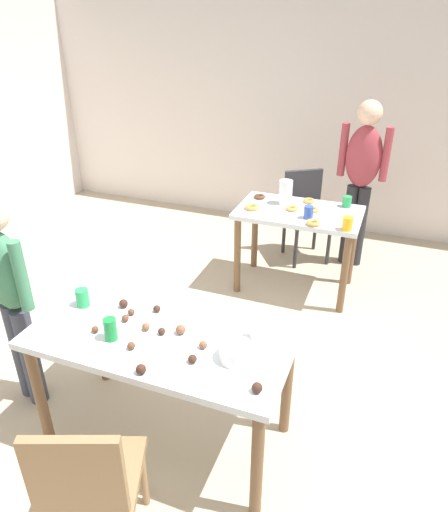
% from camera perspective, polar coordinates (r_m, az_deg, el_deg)
% --- Properties ---
extents(ground_plane, '(6.40, 6.40, 0.00)m').
position_cam_1_polar(ground_plane, '(3.12, -3.18, -18.16)').
color(ground_plane, tan).
extents(wall_back, '(6.40, 0.10, 2.60)m').
position_cam_1_polar(wall_back, '(5.33, 11.09, 17.13)').
color(wall_back, silver).
rests_on(wall_back, ground_plane).
extents(dining_table_near, '(1.38, 0.70, 0.75)m').
position_cam_1_polar(dining_table_near, '(2.55, -7.55, -11.10)').
color(dining_table_near, silver).
rests_on(dining_table_near, ground_plane).
extents(dining_table_far, '(1.03, 0.62, 0.75)m').
position_cam_1_polar(dining_table_far, '(4.05, 9.00, 3.85)').
color(dining_table_far, silver).
rests_on(dining_table_far, ground_plane).
extents(chair_near_table, '(0.52, 0.52, 0.87)m').
position_cam_1_polar(chair_near_table, '(2.24, -16.19, -24.94)').
color(chair_near_table, olive).
rests_on(chair_near_table, ground_plane).
extents(chair_far_table, '(0.55, 0.55, 0.87)m').
position_cam_1_polar(chair_far_table, '(4.70, 9.87, 5.57)').
color(chair_far_table, '#2D2D33').
rests_on(chair_far_table, ground_plane).
extents(person_girl_near, '(0.45, 0.29, 1.37)m').
position_cam_1_polar(person_girl_near, '(2.98, -24.69, -3.83)').
color(person_girl_near, '#383D4C').
rests_on(person_girl_near, ground_plane).
extents(person_adult_far, '(0.45, 0.23, 1.57)m').
position_cam_1_polar(person_adult_far, '(4.50, 16.44, 9.94)').
color(person_adult_far, '#28282D').
rests_on(person_adult_far, ground_plane).
extents(mixing_bowl, '(0.17, 0.17, 0.07)m').
position_cam_1_polar(mixing_bowl, '(2.29, 1.56, -11.70)').
color(mixing_bowl, white).
rests_on(mixing_bowl, dining_table_near).
extents(soda_can, '(0.07, 0.07, 0.12)m').
position_cam_1_polar(soda_can, '(2.46, -13.68, -8.67)').
color(soda_can, '#198438').
rests_on(soda_can, dining_table_near).
extents(fork_near, '(0.17, 0.02, 0.01)m').
position_cam_1_polar(fork_near, '(2.53, -0.99, -8.21)').
color(fork_near, silver).
rests_on(fork_near, dining_table_near).
extents(cup_near_0, '(0.07, 0.07, 0.11)m').
position_cam_1_polar(cup_near_0, '(2.77, -16.87, -4.88)').
color(cup_near_0, green).
rests_on(cup_near_0, dining_table_near).
extents(cup_near_1, '(0.07, 0.07, 0.10)m').
position_cam_1_polar(cup_near_1, '(2.41, 4.16, -9.08)').
color(cup_near_1, white).
rests_on(cup_near_1, dining_table_near).
extents(cake_ball_0, '(0.04, 0.04, 0.04)m').
position_cam_1_polar(cake_ball_0, '(2.64, -11.24, -6.71)').
color(cake_ball_0, brown).
rests_on(cake_ball_0, dining_table_near).
extents(cake_ball_1, '(0.05, 0.05, 0.05)m').
position_cam_1_polar(cake_ball_1, '(2.46, -5.32, -8.92)').
color(cake_ball_1, brown).
rests_on(cake_ball_1, dining_table_near).
extents(cake_ball_2, '(0.04, 0.04, 0.04)m').
position_cam_1_polar(cake_ball_2, '(2.28, -3.87, -12.41)').
color(cake_ball_2, '#3D2319').
rests_on(cake_ball_2, dining_table_near).
extents(cake_ball_3, '(0.04, 0.04, 0.04)m').
position_cam_1_polar(cake_ball_3, '(2.40, -11.25, -10.68)').
color(cake_ball_3, brown).
rests_on(cake_ball_3, dining_table_near).
extents(cake_ball_4, '(0.04, 0.04, 0.04)m').
position_cam_1_polar(cake_ball_4, '(2.60, -11.95, -7.44)').
color(cake_ball_4, brown).
rests_on(cake_ball_4, dining_table_near).
extents(cake_ball_5, '(0.04, 0.04, 0.04)m').
position_cam_1_polar(cake_ball_5, '(2.64, -8.19, -6.38)').
color(cake_ball_5, '#3D2319').
rests_on(cake_ball_5, dining_table_near).
extents(cake_ball_6, '(0.04, 0.04, 0.04)m').
position_cam_1_polar(cake_ball_6, '(2.36, -2.57, -10.76)').
color(cake_ball_6, brown).
rests_on(cake_ball_6, dining_table_near).
extents(cake_ball_7, '(0.04, 0.04, 0.04)m').
position_cam_1_polar(cake_ball_7, '(2.47, -7.62, -9.09)').
color(cake_ball_7, '#3D2319').
rests_on(cake_ball_7, dining_table_near).
extents(cake_ball_8, '(0.05, 0.05, 0.05)m').
position_cam_1_polar(cake_ball_8, '(2.71, -12.16, -5.68)').
color(cake_ball_8, '#3D2319').
rests_on(cake_ball_8, dining_table_near).
extents(cake_ball_9, '(0.05, 0.05, 0.05)m').
position_cam_1_polar(cake_ball_9, '(2.14, 4.05, -15.73)').
color(cake_ball_9, '#3D2319').
rests_on(cake_ball_9, dining_table_near).
extents(cake_ball_10, '(0.05, 0.05, 0.05)m').
position_cam_1_polar(cake_ball_10, '(2.25, -10.09, -13.43)').
color(cake_ball_10, '#3D2319').
rests_on(cake_ball_10, dining_table_near).
extents(cake_ball_11, '(0.04, 0.04, 0.04)m').
position_cam_1_polar(cake_ball_11, '(2.54, -13.22, -8.64)').
color(cake_ball_11, brown).
rests_on(cake_ball_11, dining_table_near).
extents(cake_ball_12, '(0.04, 0.04, 0.04)m').
position_cam_1_polar(cake_ball_12, '(2.56, -15.45, -8.63)').
color(cake_ball_12, brown).
rests_on(cake_ball_12, dining_table_near).
extents(cake_ball_13, '(0.04, 0.04, 0.04)m').
position_cam_1_polar(cake_ball_13, '(2.51, -9.50, -8.51)').
color(cake_ball_13, brown).
rests_on(cake_ball_13, dining_table_near).
extents(pitcher_far, '(0.11, 0.11, 0.21)m').
position_cam_1_polar(pitcher_far, '(4.08, 7.53, 7.69)').
color(pitcher_far, white).
rests_on(pitcher_far, dining_table_far).
extents(cup_far_0, '(0.08, 0.08, 0.11)m').
position_cam_1_polar(cup_far_0, '(3.83, 10.27, 5.27)').
color(cup_far_0, '#3351B2').
rests_on(cup_far_0, dining_table_far).
extents(cup_far_1, '(0.08, 0.08, 0.09)m').
position_cam_1_polar(cup_far_1, '(4.14, 14.76, 6.43)').
color(cup_far_1, green).
rests_on(cup_far_1, dining_table_far).
extents(cup_far_2, '(0.08, 0.08, 0.11)m').
position_cam_1_polar(cup_far_2, '(3.68, 14.83, 3.84)').
color(cup_far_2, yellow).
rests_on(cup_far_2, dining_table_far).
extents(donut_far_0, '(0.10, 0.10, 0.03)m').
position_cam_1_polar(donut_far_0, '(4.18, 10.35, 6.65)').
color(donut_far_0, gold).
rests_on(donut_far_0, dining_table_far).
extents(donut_far_1, '(0.12, 0.12, 0.04)m').
position_cam_1_polar(donut_far_1, '(3.98, 3.43, 5.98)').
color(donut_far_1, gold).
rests_on(donut_far_1, dining_table_far).
extents(donut_far_2, '(0.11, 0.11, 0.03)m').
position_cam_1_polar(donut_far_2, '(3.73, 10.82, 4.00)').
color(donut_far_2, gold).
rests_on(donut_far_2, dining_table_far).
extents(donut_far_3, '(0.10, 0.10, 0.03)m').
position_cam_1_polar(donut_far_3, '(3.99, 8.30, 5.78)').
color(donut_far_3, gold).
rests_on(donut_far_3, dining_table_far).
extents(donut_far_4, '(0.10, 0.10, 0.03)m').
position_cam_1_polar(donut_far_4, '(4.22, 4.36, 7.24)').
color(donut_far_4, brown).
rests_on(donut_far_4, dining_table_far).
extents(donut_far_5, '(0.10, 0.10, 0.03)m').
position_cam_1_polar(donut_far_5, '(4.00, 10.75, 5.59)').
color(donut_far_5, gold).
rests_on(donut_far_5, dining_table_far).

